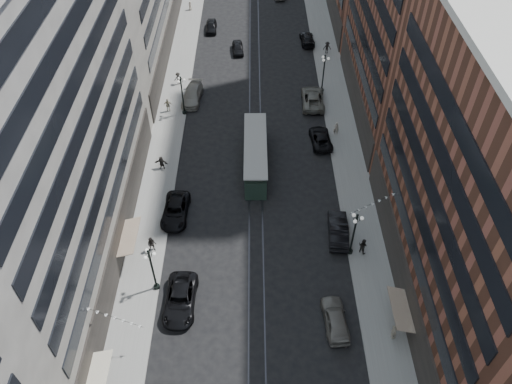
{
  "coord_description": "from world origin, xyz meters",
  "views": [
    {
      "loc": [
        -0.2,
        1.73,
        39.03
      ],
      "look_at": [
        0.01,
        35.57,
        5.0
      ],
      "focal_mm": 35.0,
      "sensor_mm": 36.0,
      "label": 1
    }
  ],
  "objects_px": {
    "pedestrian_5": "(161,163)",
    "car_extra_1": "(321,138)",
    "lamppost_sw_mid": "(182,94)",
    "pedestrian_4": "(394,332)",
    "car_11": "(313,98)",
    "pedestrian_2": "(152,244)",
    "car_2": "(180,300)",
    "car_13": "(238,48)",
    "pedestrian_6": "(168,105)",
    "car_10": "(338,230)",
    "pedestrian_extra_2": "(190,6)",
    "lamppost_sw_far": "(152,268)",
    "car_7": "(175,211)",
    "pedestrian_8": "(336,128)",
    "pedestrian_9": "(327,48)",
    "car_8": "(192,95)",
    "pedestrian_7": "(363,246)",
    "pedestrian_extra_0": "(178,78)",
    "lamppost_se_mid": "(324,72)",
    "car_4": "(335,319)",
    "lamppost_se_far": "(354,233)",
    "streetcar": "(255,156)",
    "car_9": "(211,26)",
    "car_12": "(307,39)"
  },
  "relations": [
    {
      "from": "pedestrian_5",
      "to": "car_extra_1",
      "type": "relative_size",
      "value": 0.33
    },
    {
      "from": "lamppost_sw_mid",
      "to": "pedestrian_4",
      "type": "bearing_deg",
      "value": -57.18
    },
    {
      "from": "car_11",
      "to": "pedestrian_2",
      "type": "bearing_deg",
      "value": 56.01
    },
    {
      "from": "car_11",
      "to": "car_2",
      "type": "bearing_deg",
      "value": 66.59
    },
    {
      "from": "car_11",
      "to": "car_13",
      "type": "bearing_deg",
      "value": -51.4
    },
    {
      "from": "pedestrian_4",
      "to": "pedestrian_6",
      "type": "distance_m",
      "value": 39.83
    },
    {
      "from": "car_10",
      "to": "pedestrian_extra_2",
      "type": "xyz_separation_m",
      "value": [
        -19.28,
        50.68,
        0.02
      ]
    },
    {
      "from": "lamppost_sw_mid",
      "to": "car_13",
      "type": "height_order",
      "value": "lamppost_sw_mid"
    },
    {
      "from": "lamppost_sw_mid",
      "to": "car_10",
      "type": "xyz_separation_m",
      "value": [
        17.46,
        -20.72,
        -2.22
      ]
    },
    {
      "from": "car_2",
      "to": "pedestrian_6",
      "type": "relative_size",
      "value": 3.07
    },
    {
      "from": "lamppost_sw_far",
      "to": "car_7",
      "type": "bearing_deg",
      "value": 84.97
    },
    {
      "from": "lamppost_sw_far",
      "to": "pedestrian_4",
      "type": "xyz_separation_m",
      "value": [
        20.73,
        -5.15,
        -2.05
      ]
    },
    {
      "from": "pedestrian_8",
      "to": "pedestrian_extra_2",
      "type": "bearing_deg",
      "value": -57.75
    },
    {
      "from": "pedestrian_5",
      "to": "pedestrian_9",
      "type": "relative_size",
      "value": 0.9
    },
    {
      "from": "car_8",
      "to": "pedestrian_7",
      "type": "xyz_separation_m",
      "value": [
        18.76,
        -26.08,
        0.24
      ]
    },
    {
      "from": "pedestrian_6",
      "to": "pedestrian_extra_0",
      "type": "distance_m",
      "value": 6.48
    },
    {
      "from": "pedestrian_2",
      "to": "car_8",
      "type": "distance_m",
      "value": 25.85
    },
    {
      "from": "lamppost_se_mid",
      "to": "pedestrian_6",
      "type": "xyz_separation_m",
      "value": [
        -20.51,
        -4.52,
        -1.99
      ]
    },
    {
      "from": "pedestrian_extra_0",
      "to": "car_4",
      "type": "bearing_deg",
      "value": 98.78
    },
    {
      "from": "car_10",
      "to": "car_extra_1",
      "type": "xyz_separation_m",
      "value": [
        -0.3,
        14.75,
        -0.17
      ]
    },
    {
      "from": "car_extra_1",
      "to": "lamppost_se_far",
      "type": "bearing_deg",
      "value": 89.59
    },
    {
      "from": "lamppost_sw_far",
      "to": "car_8",
      "type": "bearing_deg",
      "value": 88.48
    },
    {
      "from": "pedestrian_2",
      "to": "car_11",
      "type": "height_order",
      "value": "pedestrian_2"
    },
    {
      "from": "streetcar",
      "to": "car_4",
      "type": "distance_m",
      "value": 21.83
    },
    {
      "from": "car_2",
      "to": "car_10",
      "type": "relative_size",
      "value": 1.11
    },
    {
      "from": "pedestrian_2",
      "to": "pedestrian_5",
      "type": "height_order",
      "value": "pedestrian_2"
    },
    {
      "from": "streetcar",
      "to": "car_13",
      "type": "height_order",
      "value": "streetcar"
    },
    {
      "from": "car_9",
      "to": "pedestrian_extra_0",
      "type": "xyz_separation_m",
      "value": [
        -3.67,
        -15.82,
        0.29
      ]
    },
    {
      "from": "pedestrian_8",
      "to": "car_extra_1",
      "type": "height_order",
      "value": "pedestrian_8"
    },
    {
      "from": "car_4",
      "to": "pedestrian_8",
      "type": "height_order",
      "value": "pedestrian_8"
    },
    {
      "from": "lamppost_sw_far",
      "to": "car_4",
      "type": "bearing_deg",
      "value": -13.28
    },
    {
      "from": "car_7",
      "to": "pedestrian_extra_0",
      "type": "relative_size",
      "value": 3.17
    },
    {
      "from": "car_11",
      "to": "pedestrian_8",
      "type": "bearing_deg",
      "value": 110.56
    },
    {
      "from": "streetcar",
      "to": "pedestrian_5",
      "type": "height_order",
      "value": "streetcar"
    },
    {
      "from": "lamppost_se_mid",
      "to": "pedestrian_8",
      "type": "relative_size",
      "value": 3.1
    },
    {
      "from": "car_8",
      "to": "car_10",
      "type": "height_order",
      "value": "car_10"
    },
    {
      "from": "streetcar",
      "to": "pedestrian_2",
      "type": "distance_m",
      "value": 16.18
    },
    {
      "from": "car_8",
      "to": "pedestrian_9",
      "type": "bearing_deg",
      "value": 37.7
    },
    {
      "from": "car_13",
      "to": "car_8",
      "type": "bearing_deg",
      "value": -119.27
    },
    {
      "from": "lamppost_sw_far",
      "to": "car_13",
      "type": "bearing_deg",
      "value": 81.18
    },
    {
      "from": "car_7",
      "to": "car_8",
      "type": "relative_size",
      "value": 0.98
    },
    {
      "from": "car_13",
      "to": "pedestrian_9",
      "type": "bearing_deg",
      "value": -7.46
    },
    {
      "from": "streetcar",
      "to": "car_8",
      "type": "height_order",
      "value": "streetcar"
    },
    {
      "from": "car_9",
      "to": "pedestrian_8",
      "type": "height_order",
      "value": "pedestrian_8"
    },
    {
      "from": "lamppost_se_mid",
      "to": "car_2",
      "type": "xyz_separation_m",
      "value": [
        -16.0,
        -33.75,
        -2.28
      ]
    },
    {
      "from": "car_12",
      "to": "pedestrian_9",
      "type": "xyz_separation_m",
      "value": [
        2.72,
        -3.39,
        0.36
      ]
    },
    {
      "from": "car_13",
      "to": "pedestrian_8",
      "type": "xyz_separation_m",
      "value": [
        12.53,
        -20.3,
        0.35
      ]
    },
    {
      "from": "car_8",
      "to": "pedestrian_8",
      "type": "bearing_deg",
      "value": -16.56
    },
    {
      "from": "lamppost_sw_mid",
      "to": "car_12",
      "type": "relative_size",
      "value": 1.11
    },
    {
      "from": "car_8",
      "to": "car_13",
      "type": "distance_m",
      "value": 14.0
    }
  ]
}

